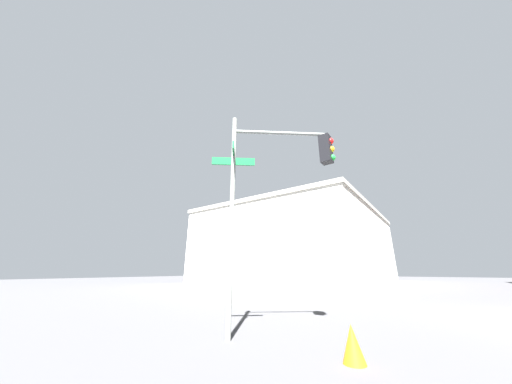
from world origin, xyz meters
name	(u,v)px	position (x,y,z in m)	size (l,w,h in m)	color
traffic_signal_near	(278,172)	(-5.84, -5.87, 3.79)	(2.54, 2.16, 5.35)	slate
building_stucco	(302,248)	(-17.44, 19.74, 4.29)	(19.19, 23.79, 8.57)	silver
traffic_cone	(353,344)	(-4.27, -6.41, 0.28)	(0.36, 0.36, 0.56)	orange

